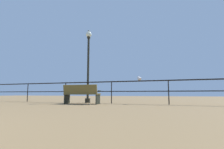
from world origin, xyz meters
TOP-DOWN VIEW (x-y plane):
  - pier_railing at (0.00, 7.79)m, footprint 22.99×0.05m
  - bench_near_left at (0.16, 6.92)m, footprint 1.62×0.75m
  - lamppost_center at (-0.06, 7.94)m, footprint 0.30×0.30m
  - seagull_on_rail at (2.60, 7.81)m, footprint 0.26×0.39m

SIDE VIEW (x-z plane):
  - bench_near_left at x=0.16m, z-range 0.05..0.90m
  - pier_railing at x=0.00m, z-range 0.26..1.30m
  - seagull_on_rail at x=2.60m, z-range 1.03..1.23m
  - lamppost_center at x=-0.06m, z-range 0.25..4.07m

